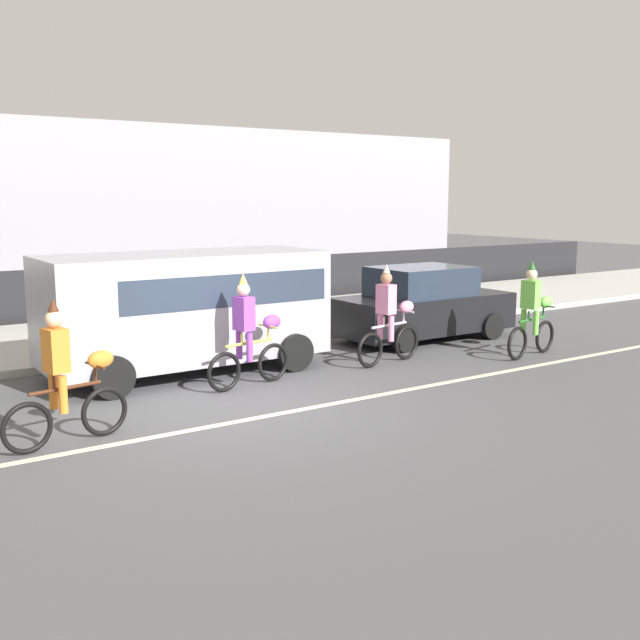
{
  "coord_description": "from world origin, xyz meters",
  "views": [
    {
      "loc": [
        -5.19,
        -9.69,
        3.18
      ],
      "look_at": [
        2.14,
        1.2,
        1.0
      ],
      "focal_mm": 42.0,
      "sensor_mm": 36.0,
      "label": 1
    }
  ],
  "objects_px": {
    "parked_van_grey": "(189,303)",
    "parade_cyclist_purple": "(250,337)",
    "parade_cyclist_orange": "(66,381)",
    "parked_car_black": "(423,305)",
    "parade_cyclist_lime": "(533,315)",
    "parade_cyclist_pink": "(390,320)"
  },
  "relations": [
    {
      "from": "parade_cyclist_lime",
      "to": "parked_car_black",
      "type": "relative_size",
      "value": 0.47
    },
    {
      "from": "parked_car_black",
      "to": "parade_cyclist_orange",
      "type": "bearing_deg",
      "value": -161.58
    },
    {
      "from": "parade_cyclist_orange",
      "to": "parade_cyclist_pink",
      "type": "relative_size",
      "value": 1.0
    },
    {
      "from": "parade_cyclist_purple",
      "to": "parked_car_black",
      "type": "height_order",
      "value": "parade_cyclist_purple"
    },
    {
      "from": "parade_cyclist_pink",
      "to": "parade_cyclist_lime",
      "type": "bearing_deg",
      "value": -21.13
    },
    {
      "from": "parade_cyclist_pink",
      "to": "parked_car_black",
      "type": "distance_m",
      "value": 2.64
    },
    {
      "from": "parade_cyclist_orange",
      "to": "parked_car_black",
      "type": "relative_size",
      "value": 0.47
    },
    {
      "from": "parade_cyclist_lime",
      "to": "parked_car_black",
      "type": "bearing_deg",
      "value": 103.5
    },
    {
      "from": "parade_cyclist_lime",
      "to": "parade_cyclist_orange",
      "type": "bearing_deg",
      "value": -178.14
    },
    {
      "from": "parade_cyclist_purple",
      "to": "parked_car_black",
      "type": "bearing_deg",
      "value": 16.44
    },
    {
      "from": "parade_cyclist_orange",
      "to": "parade_cyclist_purple",
      "type": "bearing_deg",
      "value": 21.39
    },
    {
      "from": "parade_cyclist_orange",
      "to": "parked_van_grey",
      "type": "relative_size",
      "value": 0.38
    },
    {
      "from": "parade_cyclist_orange",
      "to": "parade_cyclist_pink",
      "type": "bearing_deg",
      "value": 12.06
    },
    {
      "from": "parade_cyclist_lime",
      "to": "parked_van_grey",
      "type": "xyz_separation_m",
      "value": [
        -6.26,
        2.55,
        0.44
      ]
    },
    {
      "from": "parade_cyclist_purple",
      "to": "parade_cyclist_lime",
      "type": "bearing_deg",
      "value": -9.97
    },
    {
      "from": "parked_van_grey",
      "to": "parade_cyclist_orange",
      "type": "bearing_deg",
      "value": -136.26
    },
    {
      "from": "parade_cyclist_orange",
      "to": "parade_cyclist_pink",
      "type": "xyz_separation_m",
      "value": [
        6.45,
        1.38,
        0.0
      ]
    },
    {
      "from": "parade_cyclist_orange",
      "to": "parade_cyclist_purple",
      "type": "xyz_separation_m",
      "value": [
        3.39,
        1.33,
        0.0
      ]
    },
    {
      "from": "parked_van_grey",
      "to": "parade_cyclist_purple",
      "type": "bearing_deg",
      "value": -74.97
    },
    {
      "from": "parade_cyclist_pink",
      "to": "parade_cyclist_purple",
      "type": "bearing_deg",
      "value": -179.06
    },
    {
      "from": "parked_van_grey",
      "to": "parked_car_black",
      "type": "distance_m",
      "value": 5.67
    },
    {
      "from": "parade_cyclist_purple",
      "to": "parked_van_grey",
      "type": "height_order",
      "value": "parked_van_grey"
    }
  ]
}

